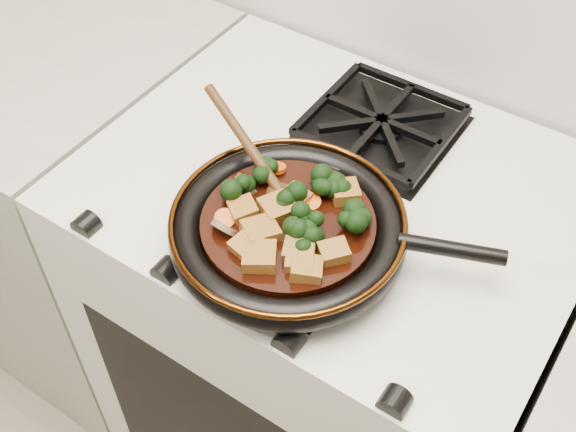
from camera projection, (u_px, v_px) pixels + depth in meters
The scene contains 34 objects.
stove at pixel (325, 340), 1.44m from camera, with size 0.76×0.60×0.90m, color silver.
burner_grate_front at pixel (285, 233), 1.01m from camera, with size 0.23×0.23×0.03m, color black, non-canonical shape.
burner_grate_back at pixel (381, 125), 1.17m from camera, with size 0.23×0.23×0.03m, color black, non-canonical shape.
skillet at pixel (290, 229), 0.98m from camera, with size 0.44×0.33×0.05m.
braising_sauce at pixel (288, 226), 0.98m from camera, with size 0.24×0.24×0.02m, color black.
tofu_cube_0 at pixel (295, 198), 0.99m from camera, with size 0.04×0.04×0.02m, color brown.
tofu_cube_1 at pixel (278, 209), 0.97m from camera, with size 0.04×0.04×0.02m, color brown.
tofu_cube_2 at pixel (243, 210), 0.97m from camera, with size 0.03×0.04×0.02m, color brown.
tofu_cube_3 at pixel (261, 232), 0.95m from camera, with size 0.04×0.04×0.02m, color brown.
tofu_cube_4 at pixel (306, 269), 0.91m from camera, with size 0.04×0.04×0.02m, color brown.
tofu_cube_5 at pixel (300, 259), 0.92m from camera, with size 0.04×0.04×0.02m, color brown.
tofu_cube_6 at pixel (297, 250), 0.93m from camera, with size 0.03×0.03×0.02m, color brown.
tofu_cube_7 at pixel (334, 253), 0.92m from camera, with size 0.04×0.03×0.02m, color brown.
tofu_cube_8 at pixel (345, 192), 0.99m from camera, with size 0.04×0.04×0.02m, color brown.
tofu_cube_9 at pixel (260, 257), 0.92m from camera, with size 0.04×0.04×0.02m, color brown.
tofu_cube_10 at pixel (248, 247), 0.93m from camera, with size 0.04×0.04×0.02m, color brown.
broccoli_floret_0 at pixel (334, 184), 1.00m from camera, with size 0.06×0.06×0.05m, color black, non-canonical shape.
broccoli_floret_1 at pixel (265, 173), 1.02m from camera, with size 0.06×0.06×0.05m, color black, non-canonical shape.
broccoli_floret_2 at pixel (324, 187), 0.99m from camera, with size 0.06×0.06×0.06m, color black, non-canonical shape.
broccoli_floret_3 at pixel (292, 200), 0.98m from camera, with size 0.06×0.06×0.05m, color black, non-canonical shape.
broccoli_floret_4 at pixel (312, 245), 0.93m from camera, with size 0.06×0.06×0.05m, color black, non-canonical shape.
broccoli_floret_5 at pixel (302, 226), 0.95m from camera, with size 0.06×0.06×0.05m, color black, non-canonical shape.
broccoli_floret_6 at pixel (237, 189), 0.99m from camera, with size 0.06×0.06×0.05m, color black, non-canonical shape.
broccoli_floret_7 at pixel (352, 220), 0.96m from camera, with size 0.06×0.06×0.05m, color black, non-canonical shape.
carrot_coin_0 at pixel (275, 205), 0.98m from camera, with size 0.03×0.03×0.01m, color #C64305.
carrot_coin_1 at pixel (311, 203), 0.99m from camera, with size 0.03×0.03×0.01m, color #C64305.
carrot_coin_2 at pixel (298, 207), 0.98m from camera, with size 0.03×0.03×0.01m, color #C64305.
carrot_coin_3 at pixel (276, 168), 1.03m from camera, with size 0.03×0.03×0.01m, color #C64305.
carrot_coin_4 at pixel (225, 219), 0.97m from camera, with size 0.03×0.03×0.01m, color #C64305.
carrot_coin_5 at pixel (308, 230), 0.95m from camera, with size 0.03×0.03×0.01m, color #C64305.
mushroom_slice_0 at pixel (336, 189), 1.00m from camera, with size 0.03×0.03×0.01m, color brown.
mushroom_slice_1 at pixel (225, 228), 0.95m from camera, with size 0.04×0.04×0.01m, color brown.
mushroom_slice_2 at pixel (247, 184), 1.01m from camera, with size 0.04×0.04×0.01m, color brown.
wooden_spoon at pixel (263, 166), 1.01m from camera, with size 0.13×0.07×0.20m.
Camera 1 is at (0.37, 1.00, 1.68)m, focal length 45.00 mm.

